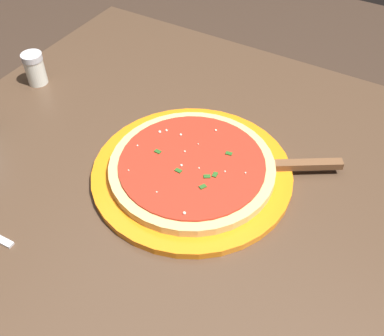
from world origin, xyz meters
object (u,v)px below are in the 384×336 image
at_px(pizza, 192,167).
at_px(serving_plate, 192,173).
at_px(parmesan_shaker, 35,68).
at_px(pizza_server, 285,166).

bearing_deg(pizza, serving_plate, 40.57).
xyz_separation_m(serving_plate, pizza, (-0.00, -0.00, 0.02)).
xyz_separation_m(pizza, parmesan_shaker, (-0.46, 0.08, 0.01)).
bearing_deg(parmesan_shaker, serving_plate, -9.88).
relative_size(pizza, pizza_server, 1.44).
height_order(serving_plate, parmesan_shaker, parmesan_shaker).
bearing_deg(pizza, parmesan_shaker, 170.12).
relative_size(pizza, parmesan_shaker, 4.08).
xyz_separation_m(pizza, pizza_server, (0.14, 0.09, -0.00)).
distance_m(pizza, parmesan_shaker, 0.46).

